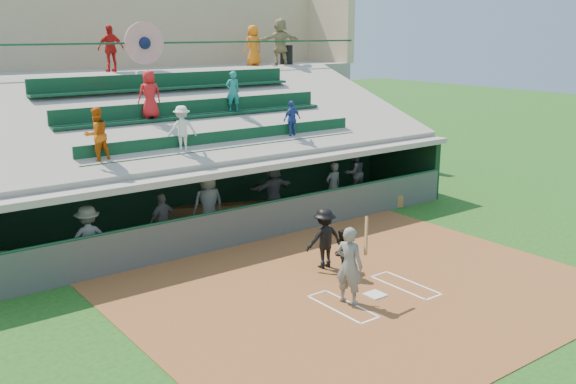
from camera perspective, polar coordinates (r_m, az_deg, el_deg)
ground at (r=15.36m, az=7.75°, el=-9.15°), size 100.00×100.00×0.00m
dirt_slab at (r=15.69m, az=6.45°, el=-8.56°), size 11.00×9.00×0.02m
home_plate at (r=15.35m, az=7.75°, el=-9.03°), size 0.43×0.43×0.03m
batters_box_chalk at (r=15.36m, az=7.75°, el=-9.07°), size 2.65×1.85×0.01m
dugout_floor at (r=20.39m, az=-5.67°, el=-3.09°), size 16.00×3.50×0.04m
concourse_slab at (r=25.77m, az=-13.68°, el=5.43°), size 20.00×3.00×4.60m
grandstand at (r=23.08m, az=-10.72°, el=4.50°), size 20.40×10.40×7.80m
batter_at_plate at (r=14.56m, az=5.49°, el=-6.47°), size 0.94×0.80×1.95m
catcher at (r=16.14m, az=4.81°, el=-5.47°), size 0.74×0.67×1.24m
home_umpire at (r=16.70m, az=3.25°, el=-4.12°), size 1.09×0.71×1.59m
dugout_bench at (r=21.25m, az=-7.97°, el=-1.78°), size 13.10×6.23×0.43m
dugout_player_a at (r=17.15m, az=-17.31°, el=-3.96°), size 1.21×0.83×1.72m
dugout_player_b at (r=18.52m, az=-11.06°, el=-2.48°), size 0.98×0.59×1.56m
dugout_player_c at (r=19.22m, az=-7.12°, el=-1.06°), size 1.01×0.69×1.98m
dugout_player_d at (r=21.17m, az=-1.32°, el=0.23°), size 1.69×0.57×1.81m
dugout_player_e at (r=21.94m, az=4.04°, el=0.51°), size 0.61×0.41×1.66m
dugout_player_f at (r=23.79m, az=5.92°, el=1.72°), size 0.94×0.77×1.80m
trash_bin at (r=28.44m, az=-0.15°, el=12.11°), size 0.55×0.55×0.82m
concourse_staff_a at (r=24.06m, az=-15.47°, el=12.19°), size 0.97×0.43×1.64m
concourse_staff_b at (r=27.48m, az=-3.11°, el=12.89°), size 0.82×0.54×1.66m
concourse_staff_c at (r=27.74m, az=-0.70°, el=13.22°), size 1.89×1.03×1.95m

